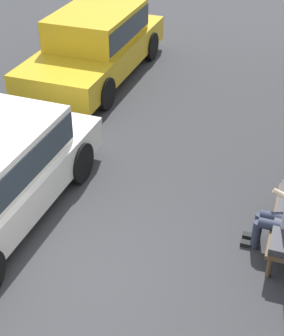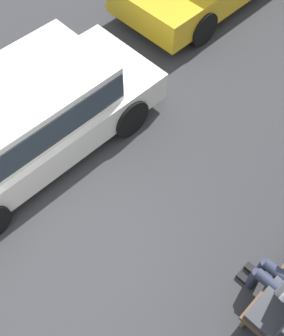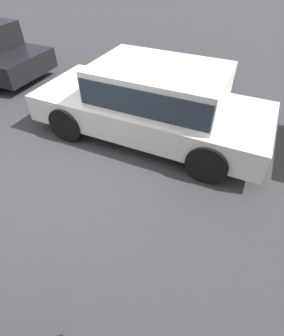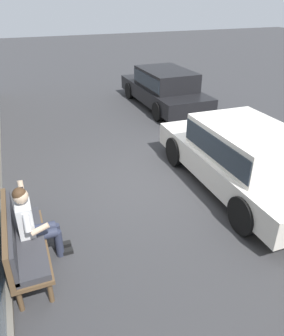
{
  "view_description": "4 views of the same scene",
  "coord_description": "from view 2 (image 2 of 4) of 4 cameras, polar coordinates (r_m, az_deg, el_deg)",
  "views": [
    {
      "loc": [
        4.43,
        2.6,
        5.1
      ],
      "look_at": [
        -1.2,
        0.68,
        1.08
      ],
      "focal_mm": 55.0,
      "sensor_mm": 36.0,
      "label": 1
    },
    {
      "loc": [
        1.06,
        2.6,
        5.67
      ],
      "look_at": [
        -1.2,
        0.39,
        0.9
      ],
      "focal_mm": 45.0,
      "sensor_mm": 36.0,
      "label": 2
    },
    {
      "loc": [
        -2.33,
        2.6,
        3.1
      ],
      "look_at": [
        -1.5,
        0.69,
        1.22
      ],
      "focal_mm": 28.0,
      "sensor_mm": 36.0,
      "label": 3
    },
    {
      "loc": [
        -5.67,
        2.6,
        3.72
      ],
      "look_at": [
        -0.74,
        0.66,
        0.9
      ],
      "focal_mm": 35.0,
      "sensor_mm": 36.0,
      "label": 4
    }
  ],
  "objects": [
    {
      "name": "parked_car_mid",
      "position": [
        6.68,
        -15.0,
        7.11
      ],
      "size": [
        4.48,
        1.95,
        1.42
      ],
      "color": "white",
      "rests_on": "ground_plane"
    },
    {
      "name": "ground_plane",
      "position": [
        6.32,
        -10.33,
        -8.96
      ],
      "size": [
        60.0,
        60.0,
        0.0
      ],
      "primitive_type": "plane",
      "color": "#38383A"
    }
  ]
}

